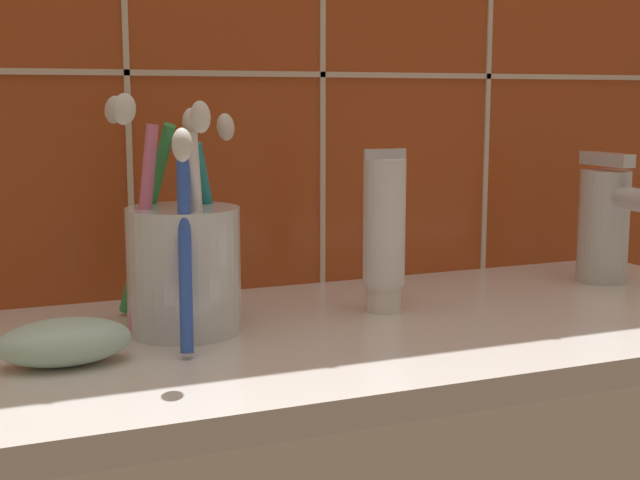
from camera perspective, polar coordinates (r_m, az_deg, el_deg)
The scene contains 5 objects.
sink_counter at distance 69.33cm, azimuth 3.62°, elevation -6.00°, with size 70.03×30.92×2.00cm, color silver.
toothbrush_cup at distance 65.60cm, azimuth -8.77°, elevation -1.32°, with size 11.13×17.07×17.48cm.
toothpaste_tube at distance 71.02cm, azimuth 4.13°, elevation 0.50°, with size 3.55×3.38×13.06cm.
sink_faucet at distance 86.27cm, azimuth 17.92°, elevation 1.19°, with size 4.61×10.44×12.03cm.
soap_bar at distance 59.86cm, azimuth -16.04°, elevation -6.29°, with size 8.59×4.82×3.07cm, color silver.
Camera 1 is at (-29.82, -59.92, 19.10)cm, focal length 50.00 mm.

